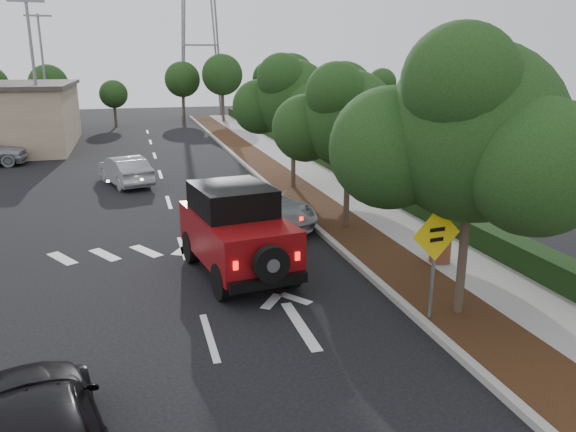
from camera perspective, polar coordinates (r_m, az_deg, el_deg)
name	(u,v)px	position (r m, az deg, el deg)	size (l,w,h in m)	color
ground	(210,337)	(12.20, -7.98, -12.09)	(120.00, 120.00, 0.00)	black
curb	(277,194)	(24.14, -1.09, 2.29)	(0.20, 70.00, 0.15)	#9E9B93
planting_strip	(300,192)	(24.41, 1.19, 2.40)	(1.80, 70.00, 0.12)	black
sidewalk	(341,190)	(25.01, 5.36, 2.66)	(2.00, 70.00, 0.12)	gray
hedge	(370,181)	(25.46, 8.33, 3.58)	(0.80, 70.00, 0.80)	black
transmission_tower	(203,116)	(59.46, -8.65, 10.02)	(7.00, 4.00, 28.00)	slate
street_tree_near	(457,316)	(13.57, 16.82, -9.67)	(3.80, 3.80, 5.92)	black
street_tree_mid	(346,229)	(19.40, 5.88, -1.36)	(3.20, 3.20, 5.32)	black
street_tree_far	(293,189)	(25.36, 0.53, 2.77)	(3.40, 3.40, 5.62)	black
light_pole_a	(44,155)	(37.54, -23.54, 5.69)	(2.00, 0.22, 9.00)	slate
light_pole_b	(51,132)	(49.46, -22.96, 7.86)	(2.00, 0.22, 9.00)	slate
red_jeep	(234,229)	(15.26, -5.48, -1.31)	(2.68, 4.85, 2.40)	black
silver_suv_ahead	(258,205)	(19.78, -3.06, 1.14)	(2.33, 5.05, 1.40)	#A6A9AE
silver_sedan_oncoming	(125,170)	(27.19, -16.23, 4.48)	(1.43, 4.10, 1.35)	#9B9DA2
speed_hump_sign	(435,248)	(12.40, 14.72, -3.20)	(1.18, 0.16, 2.53)	slate
terracotta_planter	(441,237)	(16.26, 15.30, -2.03)	(0.74, 0.74, 1.28)	brown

